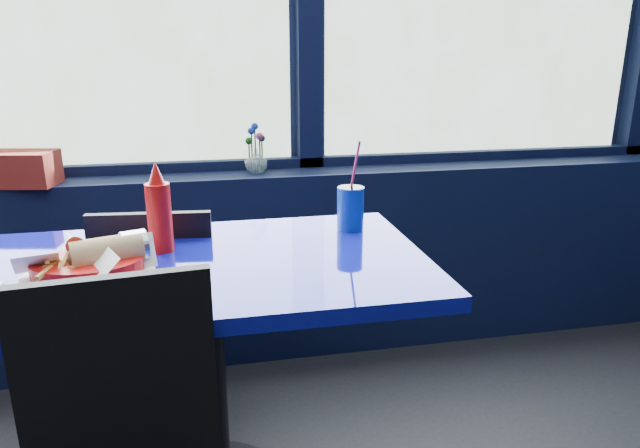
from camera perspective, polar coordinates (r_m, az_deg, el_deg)
The scene contains 7 objects.
window_sill at distance 2.47m, azimuth -18.73°, elevation -4.67°, with size 5.00×0.26×0.80m, color black.
near_table at distance 1.58m, azimuth -11.84°, elevation -9.85°, with size 1.20×0.70×0.75m.
chair_near_back at distance 1.93m, azimuth -16.03°, elevation -8.20°, with size 0.41×0.41×0.83m.
flower_vase at distance 2.32m, azimuth -6.42°, elevation 6.59°, with size 0.11×0.11×0.20m.
food_basket at distance 1.46m, azimuth -21.97°, elevation -3.76°, with size 0.29×0.29×0.10m.
ketchup_bottle at distance 1.58m, azimuth -15.79°, elevation 1.16°, with size 0.07×0.07×0.25m.
soda_cup at distance 1.73m, azimuth 3.07°, elevation 1.70°, with size 0.08×0.08×0.28m.
Camera 1 is at (0.33, 0.58, 1.27)m, focal length 32.00 mm.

